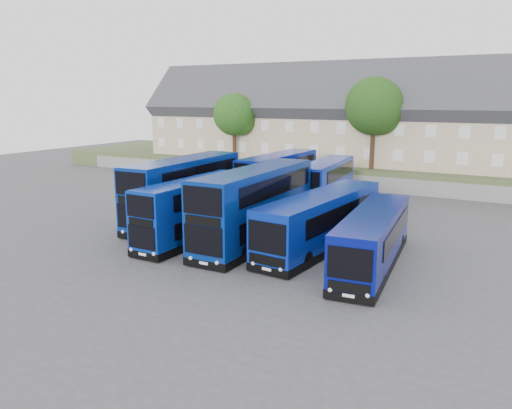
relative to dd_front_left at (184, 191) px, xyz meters
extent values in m
plane|color=#454549|center=(6.08, -4.91, -2.31)|extent=(120.00, 120.00, 0.00)
cube|color=slate|center=(6.08, 19.09, -1.56)|extent=(70.00, 0.40, 1.50)
cube|color=#465630|center=(6.08, 29.09, -1.31)|extent=(80.00, 20.00, 2.00)
cube|color=tan|center=(-17.92, 25.09, 2.69)|extent=(6.00, 8.00, 6.00)
cube|color=#38383E|center=(-17.92, 25.09, 5.69)|extent=(6.00, 10.40, 10.40)
cube|color=brown|center=(-16.42, 25.09, 9.53)|extent=(0.60, 0.90, 1.40)
cube|color=tan|center=(-11.92, 25.09, 2.69)|extent=(6.00, 8.00, 6.00)
cube|color=#38383E|center=(-11.92, 25.09, 5.69)|extent=(6.00, 10.40, 10.40)
cube|color=brown|center=(-10.42, 25.09, 9.53)|extent=(0.60, 0.90, 1.40)
cube|color=tan|center=(-5.92, 25.09, 2.69)|extent=(6.00, 8.00, 6.00)
cube|color=#38383E|center=(-5.92, 25.09, 5.69)|extent=(6.00, 10.40, 10.40)
cube|color=brown|center=(-4.42, 25.09, 9.53)|extent=(0.60, 0.90, 1.40)
cube|color=tan|center=(0.08, 25.09, 2.69)|extent=(6.00, 8.00, 6.00)
cube|color=#38383E|center=(0.08, 25.09, 5.69)|extent=(6.00, 10.40, 10.40)
cube|color=brown|center=(1.58, 25.09, 9.53)|extent=(0.60, 0.90, 1.40)
cube|color=tan|center=(6.08, 25.09, 2.69)|extent=(6.00, 8.00, 6.00)
cube|color=#38383E|center=(6.08, 25.09, 5.69)|extent=(6.00, 10.40, 10.40)
cube|color=brown|center=(7.58, 25.09, 9.53)|extent=(0.60, 0.90, 1.40)
cube|color=tan|center=(12.08, 25.09, 2.69)|extent=(6.00, 8.00, 6.00)
cube|color=#38383E|center=(12.08, 25.09, 5.69)|extent=(6.00, 10.40, 10.40)
cube|color=brown|center=(13.58, 25.09, 9.53)|extent=(0.60, 0.90, 1.40)
cube|color=tan|center=(18.08, 25.09, 2.69)|extent=(6.00, 8.00, 6.00)
cube|color=#38383E|center=(18.08, 25.09, 5.69)|extent=(6.00, 10.40, 10.40)
cube|color=brown|center=(19.58, 25.09, 9.53)|extent=(0.60, 0.90, 1.40)
cube|color=navy|center=(0.00, 0.02, 0.21)|extent=(3.18, 11.85, 4.35)
cube|color=black|center=(0.00, 0.02, -2.01)|extent=(3.22, 11.90, 0.45)
cube|color=black|center=(0.26, -5.87, -0.65)|extent=(2.37, 0.16, 1.60)
cube|color=black|center=(0.26, -5.87, 1.48)|extent=(2.37, 0.16, 1.50)
cylinder|color=black|center=(-1.02, -3.70, -1.81)|extent=(0.34, 1.01, 1.00)
cube|color=#082B99|center=(3.53, -3.65, -0.16)|extent=(2.37, 9.88, 3.59)
cube|color=black|center=(3.53, -3.65, -2.01)|extent=(2.41, 9.92, 0.45)
cube|color=black|center=(3.46, -8.60, -0.92)|extent=(1.94, 0.09, 1.34)
cube|color=black|center=(3.46, -8.60, 0.87)|extent=(1.94, 0.09, 1.25)
cylinder|color=black|center=(2.52, -6.36, -1.81)|extent=(0.31, 1.00, 1.00)
cube|color=navy|center=(7.29, -2.25, 0.23)|extent=(2.92, 11.89, 4.39)
cube|color=black|center=(7.29, -2.25, -2.01)|extent=(2.96, 11.93, 0.45)
cube|color=black|center=(7.41, -8.20, -0.64)|extent=(2.39, 0.11, 1.61)
cube|color=black|center=(7.41, -8.20, 1.51)|extent=(2.39, 0.11, 1.51)
cylinder|color=black|center=(6.17, -5.99, -1.81)|extent=(0.32, 1.01, 1.00)
cube|color=#071C8F|center=(3.17, 9.24, 0.01)|extent=(2.65, 10.79, 3.95)
cube|color=black|center=(3.17, 9.24, -2.01)|extent=(2.69, 10.83, 0.45)
cube|color=black|center=(3.06, 3.84, -0.80)|extent=(2.14, 0.10, 1.47)
cube|color=black|center=(3.06, 3.84, 1.16)|extent=(2.14, 0.10, 1.37)
cylinder|color=black|center=(2.04, 6.09, -1.81)|extent=(0.32, 1.01, 1.00)
cube|color=#08219E|center=(7.62, 9.03, -0.13)|extent=(3.19, 10.17, 3.65)
cube|color=black|center=(7.62, 9.03, -2.01)|extent=(3.23, 10.22, 0.45)
cube|color=black|center=(8.09, 4.02, -0.90)|extent=(1.97, 0.24, 1.36)
cube|color=black|center=(8.09, 4.02, 0.92)|extent=(1.97, 0.24, 1.27)
cylinder|color=black|center=(6.90, 6.15, -1.81)|extent=(0.39, 1.02, 1.00)
cube|color=#082499|center=(11.38, -1.24, -0.45)|extent=(3.65, 12.47, 3.03)
cube|color=black|center=(11.38, -1.24, -2.01)|extent=(3.69, 12.51, 0.45)
cube|color=black|center=(10.83, -7.39, -0.21)|extent=(2.26, 0.26, 1.64)
cylinder|color=black|center=(9.90, -5.07, -1.81)|extent=(0.39, 1.02, 1.00)
cube|color=#060F79|center=(15.16, -3.16, -0.60)|extent=(3.42, 11.36, 2.73)
cube|color=black|center=(15.16, -3.16, -2.01)|extent=(3.46, 11.40, 0.45)
cube|color=black|center=(15.71, -8.75, -0.40)|extent=(2.03, 0.26, 1.49)
cylinder|color=black|center=(14.48, -6.64, -1.81)|extent=(0.40, 1.02, 1.00)
cylinder|color=#382314|center=(-7.92, 20.09, 1.56)|extent=(0.44, 0.44, 3.75)
sphere|color=#143E11|center=(-7.92, 20.09, 4.94)|extent=(4.80, 4.80, 4.80)
sphere|color=#143E11|center=(-7.32, 20.49, 4.19)|extent=(3.30, 3.30, 3.30)
cylinder|color=#382314|center=(8.08, 20.59, 1.94)|extent=(0.44, 0.44, 4.50)
sphere|color=#213E11|center=(8.08, 20.59, 5.99)|extent=(5.76, 5.76, 5.76)
sphere|color=#213E11|center=(8.68, 20.99, 5.09)|extent=(3.96, 3.96, 3.96)
camera|label=1|loc=(22.29, -29.17, 6.81)|focal=35.00mm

